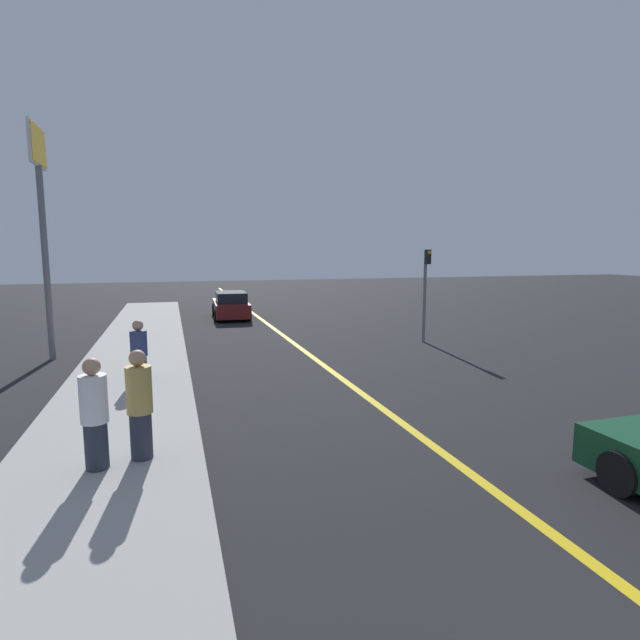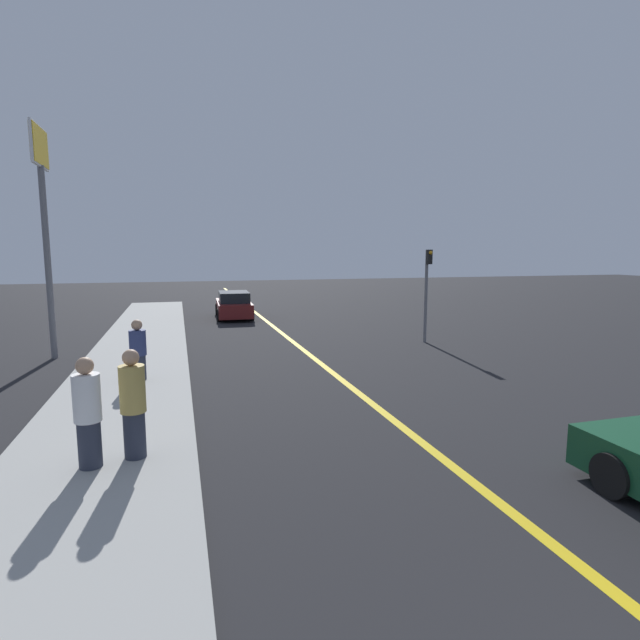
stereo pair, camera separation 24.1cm
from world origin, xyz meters
The scene contains 8 objects.
road_center_line centered at (0.00, 18.00, 0.00)m, with size 0.20×60.00×0.01m.
sidewalk_left centered at (-5.65, 17.30, 0.05)m, with size 3.22×34.61×0.11m.
car_ahead_center centered at (-1.44, 26.04, 0.67)m, with size 1.99×4.37×1.41m.
pedestrian_near_curb centered at (-5.71, 7.72, 1.00)m, with size 0.42×0.42×1.79m.
pedestrian_mid_group centered at (-5.05, 7.93, 1.02)m, with size 0.42×0.42×1.84m.
pedestrian_far_standing centered at (-5.35, 13.28, 0.91)m, with size 0.44×0.44×1.63m.
traffic_light centered at (4.94, 16.70, 2.23)m, with size 0.18×0.40×3.59m.
roadside_sign centered at (-8.29, 17.46, 5.50)m, with size 0.20×1.91×7.44m.
Camera 2 is at (-4.26, -0.58, 3.53)m, focal length 28.00 mm.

